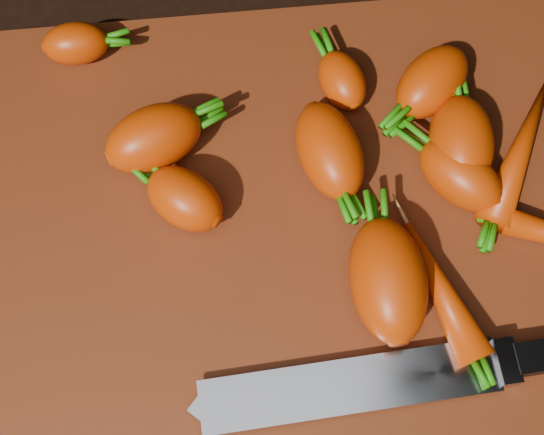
{
  "coord_description": "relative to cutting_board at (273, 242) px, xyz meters",
  "views": [
    {
      "loc": [
        -0.02,
        -0.18,
        0.53
      ],
      "look_at": [
        0.0,
        0.01,
        0.03
      ],
      "focal_mm": 50.0,
      "sensor_mm": 36.0,
      "label": 1
    }
  ],
  "objects": [
    {
      "name": "ground",
      "position": [
        0.0,
        0.0,
        -0.01
      ],
      "size": [
        2.0,
        2.0,
        0.01
      ],
      "primitive_type": "cube",
      "color": "black"
    },
    {
      "name": "cutting_board",
      "position": [
        0.0,
        0.0,
        0.0
      ],
      "size": [
        0.5,
        0.4,
        0.01
      ],
      "primitive_type": "cube",
      "color": "maroon",
      "rests_on": "ground"
    },
    {
      "name": "carrot_0",
      "position": [
        -0.08,
        0.08,
        0.03
      ],
      "size": [
        0.09,
        0.07,
        0.05
      ],
      "primitive_type": "ellipsoid",
      "rotation": [
        0.0,
        0.0,
        0.38
      ],
      "color": "#C13707",
      "rests_on": "cutting_board"
    },
    {
      "name": "carrot_1",
      "position": [
        -0.06,
        0.03,
        0.03
      ],
      "size": [
        0.07,
        0.07,
        0.04
      ],
      "primitive_type": "ellipsoid",
      "rotation": [
        0.0,
        0.0,
        2.42
      ],
      "color": "#C13707",
      "rests_on": "cutting_board"
    },
    {
      "name": "carrot_2",
      "position": [
        0.05,
        0.06,
        0.03
      ],
      "size": [
        0.06,
        0.09,
        0.05
      ],
      "primitive_type": "ellipsoid",
      "rotation": [
        0.0,
        0.0,
        -1.35
      ],
      "color": "#C13707",
      "rests_on": "cutting_board"
    },
    {
      "name": "carrot_3",
      "position": [
        0.07,
        -0.05,
        0.03
      ],
      "size": [
        0.05,
        0.09,
        0.05
      ],
      "primitive_type": "ellipsoid",
      "rotation": [
        0.0,
        0.0,
        1.58
      ],
      "color": "#C13707",
      "rests_on": "cutting_board"
    },
    {
      "name": "carrot_4",
      "position": [
        0.13,
        0.11,
        0.03
      ],
      "size": [
        0.08,
        0.08,
        0.04
      ],
      "primitive_type": "ellipsoid",
      "rotation": [
        0.0,
        0.0,
        3.9
      ],
      "color": "#C13707",
      "rests_on": "cutting_board"
    },
    {
      "name": "carrot_5",
      "position": [
        -0.14,
        0.17,
        0.02
      ],
      "size": [
        0.05,
        0.03,
        0.03
      ],
      "primitive_type": "ellipsoid",
      "rotation": [
        0.0,
        0.0,
        0.03
      ],
      "color": "#C13707",
      "rests_on": "cutting_board"
    },
    {
      "name": "carrot_6",
      "position": [
        0.14,
        0.03,
        0.03
      ],
      "size": [
        0.08,
        0.08,
        0.04
      ],
      "primitive_type": "ellipsoid",
      "rotation": [
        0.0,
        0.0,
        2.28
      ],
      "color": "#C13707",
      "rests_on": "cutting_board"
    },
    {
      "name": "carrot_7",
      "position": [
        0.19,
        0.05,
        0.02
      ],
      "size": [
        0.09,
        0.12,
        0.03
      ],
      "primitive_type": "ellipsoid",
      "rotation": [
        0.0,
        0.0,
        1.04
      ],
      "color": "#C13707",
      "rests_on": "cutting_board"
    },
    {
      "name": "carrot_9",
      "position": [
        0.11,
        -0.05,
        0.02
      ],
      "size": [
        0.06,
        0.11,
        0.03
      ],
      "primitive_type": "ellipsoid",
      "rotation": [
        0.0,
        0.0,
        1.86
      ],
      "color": "#C13707",
      "rests_on": "cutting_board"
    },
    {
      "name": "carrot_10",
      "position": [
        0.14,
        0.05,
        0.03
      ],
      "size": [
        0.06,
        0.08,
        0.05
      ],
      "primitive_type": "ellipsoid",
      "rotation": [
        0.0,
        0.0,
        1.45
      ],
      "color": "#C13707",
      "rests_on": "cutting_board"
    },
    {
      "name": "carrot_11",
      "position": [
        0.06,
        0.12,
        0.02
      ],
      "size": [
        0.05,
        0.06,
        0.03
      ],
      "primitive_type": "ellipsoid",
      "rotation": [
        0.0,
        0.0,
        1.86
      ],
      "color": "#C13707",
      "rests_on": "cutting_board"
    },
    {
      "name": "knife",
      "position": [
        0.06,
        -0.11,
        0.01
      ],
      "size": [
        0.33,
        0.05,
        0.02
      ],
      "rotation": [
        0.0,
        0.0,
        0.05
      ],
      "color": "gray",
      "rests_on": "cutting_board"
    }
  ]
}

